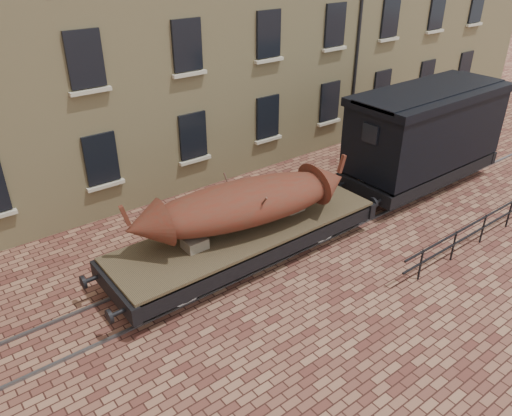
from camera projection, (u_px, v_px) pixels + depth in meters
ground at (254, 256)px, 15.27m from camera, size 90.00×90.00×0.00m
rail_track at (254, 255)px, 15.26m from camera, size 30.00×1.52×0.06m
fence at (510, 209)px, 16.49m from camera, size 11.20×0.06×1.00m
flatcar_wagon at (247, 234)px, 14.71m from camera, size 9.38×2.54×1.42m
iron_boat at (244, 203)px, 14.16m from camera, size 6.96×2.85×1.66m
goods_van at (427, 127)px, 18.44m from camera, size 7.38×2.69×3.82m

